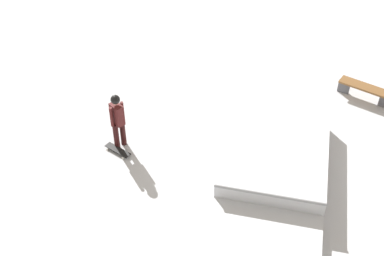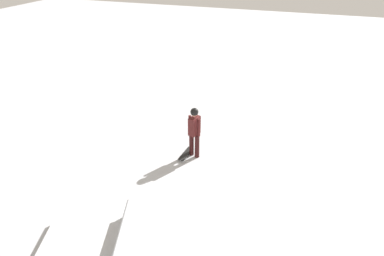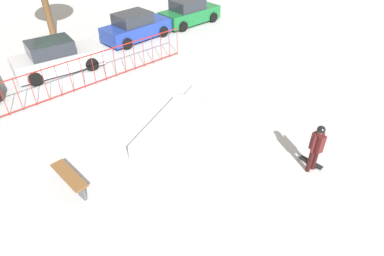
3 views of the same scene
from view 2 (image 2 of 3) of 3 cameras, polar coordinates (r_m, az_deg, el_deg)
ground_plane at (r=7.87m, az=7.71°, el=-20.49°), size 60.00×60.00×0.00m
skater at (r=10.00m, az=0.42°, el=-0.16°), size 0.42×0.43×1.73m
skateboard at (r=10.50m, az=-1.08°, el=-4.57°), size 0.32×0.82×0.09m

